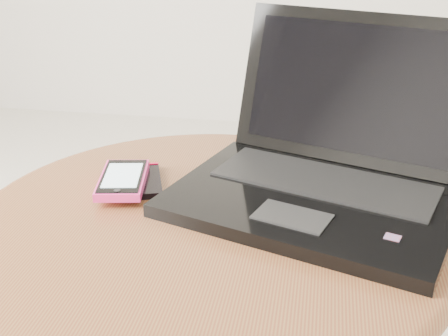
# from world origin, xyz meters

# --- Properties ---
(table) EXTENTS (0.69, 0.69, 0.54)m
(table) POSITION_xyz_m (0.11, 0.08, 0.43)
(table) COLOR #502B16
(table) RESTS_ON ground
(laptop) EXTENTS (0.48, 0.45, 0.25)m
(laptop) POSITION_xyz_m (0.27, 0.18, 0.59)
(laptop) COLOR black
(laptop) RESTS_ON table
(phone_black) EXTENTS (0.09, 0.13, 0.01)m
(phone_black) POSITION_xyz_m (-0.01, 0.17, 0.55)
(phone_black) COLOR black
(phone_black) RESTS_ON table
(phone_pink) EXTENTS (0.09, 0.14, 0.02)m
(phone_pink) POSITION_xyz_m (-0.03, 0.14, 0.56)
(phone_pink) COLOR #F02F85
(phone_pink) RESTS_ON phone_black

